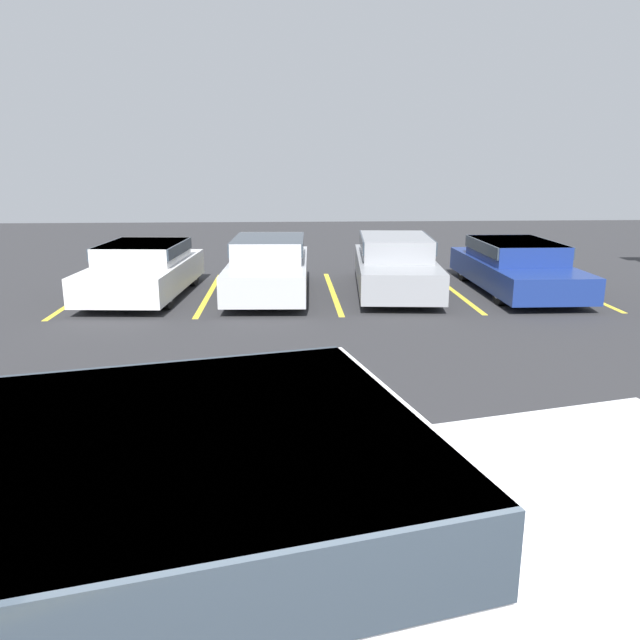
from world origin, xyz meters
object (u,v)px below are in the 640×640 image
pickup_truck (243,616)px  parked_sedan_a (144,268)px  parked_sedan_b (269,265)px  parked_sedan_d (516,264)px  parked_sedan_c (395,262)px

pickup_truck → parked_sedan_a: size_ratio=1.47×
pickup_truck → parked_sedan_b: size_ratio=1.41×
pickup_truck → parked_sedan_a: (-2.96, 11.53, -0.30)m
parked_sedan_b → pickup_truck: bearing=3.1°
parked_sedan_d → parked_sedan_c: bearing=-91.7°
pickup_truck → parked_sedan_b: bearing=77.0°
parked_sedan_a → parked_sedan_d: size_ratio=0.91×
pickup_truck → parked_sedan_c: 12.04m
parked_sedan_a → parked_sedan_b: (2.79, 0.05, 0.04)m
parked_sedan_a → parked_sedan_b: parked_sedan_b is taller
pickup_truck → parked_sedan_b: (-0.16, 11.58, -0.26)m
parked_sedan_c → pickup_truck: bearing=-8.2°
parked_sedan_a → parked_sedan_d: parked_sedan_a is taller
parked_sedan_a → parked_sedan_d: (8.50, 0.10, -0.02)m
parked_sedan_a → parked_sedan_c: (5.69, 0.19, 0.04)m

